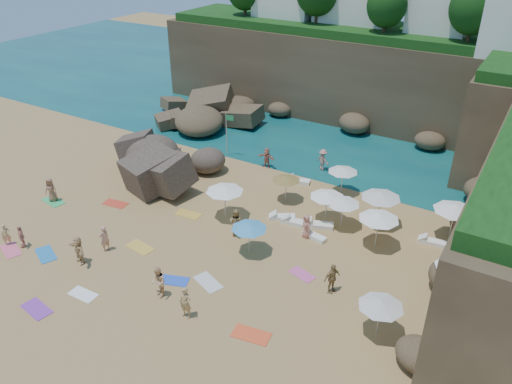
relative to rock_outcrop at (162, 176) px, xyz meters
The scene contains 49 objects.
ground 8.63m from the rock_outcrop, 31.02° to the right, with size 120.00×120.00×0.00m, color tan.
seawater 26.60m from the rock_outcrop, 73.86° to the left, with size 120.00×120.00×0.00m, color #0C4751.
cliff_back 22.95m from the rock_outcrop, 65.44° to the left, with size 44.00×8.00×8.00m, color brown.
rock_promontory 12.10m from the rock_outcrop, 107.33° to the left, with size 12.00×7.00×2.00m, color brown, non-canonical shape.
clifftop_trees 22.41m from the rock_outcrop, 51.08° to the left, with size 35.60×23.82×4.40m.
marina_masts 27.29m from the rock_outcrop, 109.61° to the left, with size 3.10×0.10×6.00m.
rock_outcrop is the anchor object (origin of this frame).
flag_pole 6.70m from the rock_outcrop, 69.09° to the left, with size 0.71×0.21×3.70m.
parasol_0 14.80m from the rock_outcrop, ahead, with size 2.17×2.17×2.06m.
parasol_1 13.89m from the rock_outcrop, 20.28° to the left, with size 2.16×2.16×2.04m.
parasol_2 16.89m from the rock_outcrop, ahead, with size 2.55×2.55×2.41m.
parasol_4 21.33m from the rock_outcrop, ahead, with size 2.64×2.64×2.49m.
parasol_5 8.23m from the rock_outcrop, 17.56° to the right, with size 2.50×2.50×2.37m.
parasol_6 10.25m from the rock_outcrop, ahead, with size 2.03×2.03×1.92m.
parasol_7 13.65m from the rock_outcrop, ahead, with size 2.27×2.27×2.14m.
parasol_8 22.44m from the rock_outcrop, ahead, with size 2.13×2.13×2.01m.
parasol_9 17.46m from the rock_outcrop, ahead, with size 2.45×2.45×2.32m.
parasol_10 12.26m from the rock_outcrop, 24.21° to the right, with size 2.15×2.15×2.03m.
parasol_11 21.32m from the rock_outcrop, 20.55° to the right, with size 2.19×2.19×2.07m.
lounger_0 13.45m from the rock_outcrop, ahead, with size 1.97×0.66×0.31m, color white.
lounger_1 10.51m from the rock_outcrop, 25.40° to the left, with size 1.85×0.62×0.29m, color white.
lounger_2 12.01m from the rock_outcrop, ahead, with size 1.82×0.61×0.28m, color white.
lounger_3 13.84m from the rock_outcrop, ahead, with size 1.62×0.54×0.25m, color white.
lounger_4 20.35m from the rock_outcrop, ahead, with size 1.71×0.57×0.27m, color white.
lounger_5 10.96m from the rock_outcrop, ahead, with size 1.74×0.58×0.27m, color white.
towel_0 11.51m from the rock_outcrop, 86.43° to the right, with size 1.81×0.91×0.03m, color #2478C1.
towel_1 12.40m from the rock_outcrop, 96.71° to the right, with size 1.73×0.86×0.03m, color #EE5C7F.
towel_3 8.11m from the rock_outcrop, 120.20° to the right, with size 1.82×0.91×0.03m, color #33B25F.
towel_4 9.49m from the rock_outcrop, 57.71° to the right, with size 1.78×0.89×0.03m, color gold.
towel_5 13.96m from the rock_outcrop, 67.08° to the right, with size 1.59×0.79×0.03m, color white.
towel_6 15.48m from the rock_outcrop, 74.02° to the right, with size 1.79×0.90×0.03m, color purple.
towel_7 4.97m from the rock_outcrop, 90.77° to the right, with size 1.75×0.88×0.03m, color red.
towel_8 12.94m from the rock_outcrop, 46.85° to the right, with size 1.69×0.84×0.03m, color blue.
towel_9 15.65m from the rock_outcrop, 19.58° to the right, with size 1.51×0.76×0.03m, color #D95497.
towel_10 18.18m from the rock_outcrop, 36.02° to the right, with size 1.86×0.93×0.03m, color #F25026.
towel_12 6.25m from the rock_outcrop, 33.38° to the right, with size 1.77×0.88×0.03m, color gold.
towel_13 13.62m from the rock_outcrop, 38.97° to the right, with size 1.79×0.90×0.03m, color silver.
person_stand_0 12.20m from the rock_outcrop, 99.90° to the right, with size 0.53×0.35×1.45m, color tan.
person_stand_1 10.20m from the rock_outcrop, 22.37° to the right, with size 0.93×0.73×1.92m, color tan.
person_stand_2 12.66m from the rock_outcrop, 36.25° to the left, with size 1.14×0.47×1.76m, color tan.
person_stand_3 17.69m from the rock_outcrop, 18.87° to the right, with size 1.04×0.43×1.78m, color #A38351.
person_stand_4 13.39m from the rock_outcrop, ahead, with size 0.77×0.42×1.58m, color tan.
person_stand_5 8.35m from the rock_outcrop, 42.69° to the left, with size 1.52×0.44×1.64m, color #B9705C.
person_stand_6 9.94m from the rock_outcrop, 69.39° to the right, with size 0.62×0.41×1.70m, color tan.
person_lie_1 11.69m from the rock_outcrop, 95.43° to the right, with size 0.84×1.44×0.35m, color tan.
person_lie_2 8.09m from the rock_outcrop, 120.80° to the right, with size 0.84×1.73×0.46m, color #906148.
person_lie_3 11.38m from the rock_outcrop, 73.94° to the right, with size 1.61×1.74×0.46m, color tan.
person_lie_4 15.94m from the rock_outcrop, 45.13° to the right, with size 0.65×1.77×0.42m, color tan.
person_lie_5 14.09m from the rock_outcrop, 50.08° to the right, with size 0.88×1.81×0.69m, color #E8B683.
Camera 1 is at (16.68, -21.29, 17.84)m, focal length 35.00 mm.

